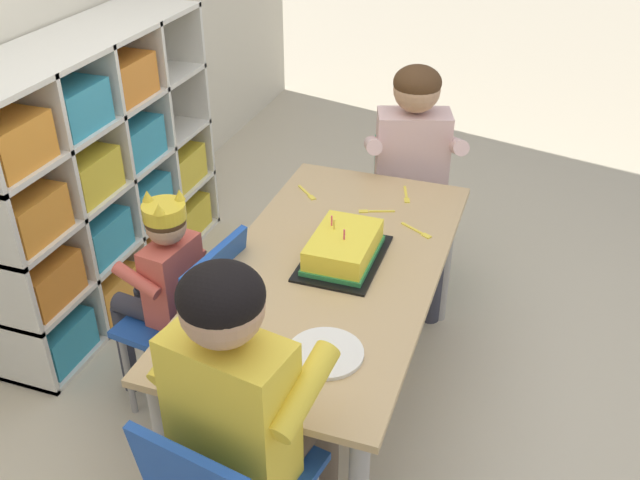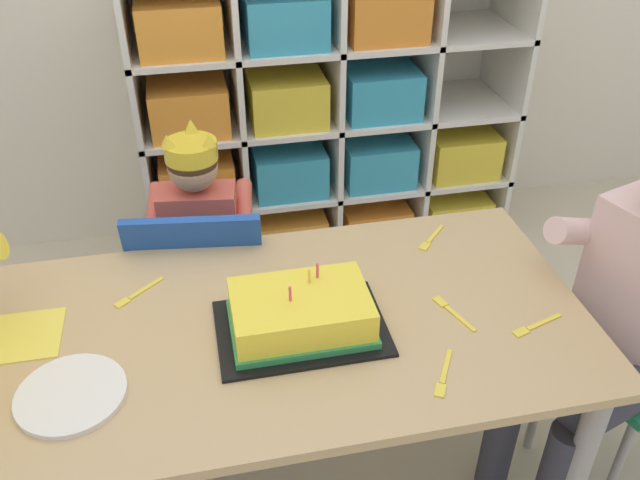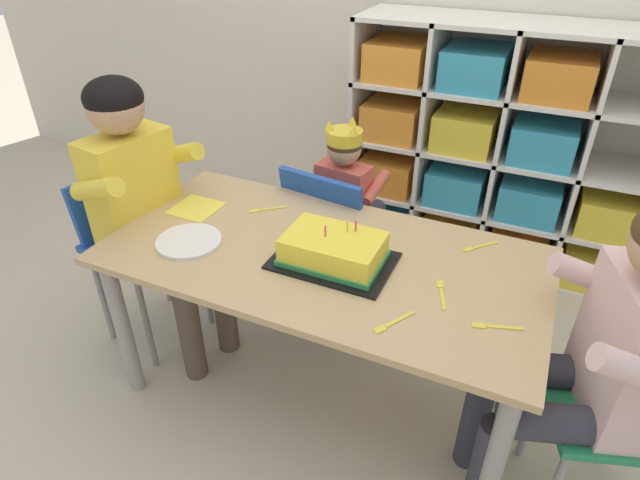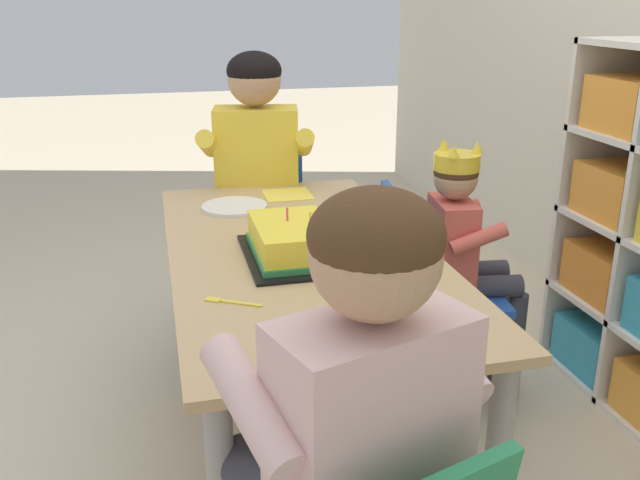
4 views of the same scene
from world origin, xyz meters
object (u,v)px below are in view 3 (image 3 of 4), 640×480
Objects in this scene: birthday_cake_on_tray at (333,251)px; fork_at_table_front_edge at (392,323)px; classroom_chair_blue at (334,229)px; classroom_chair_guest_side at (626,409)px; fork_near_cake_tray at (494,327)px; classroom_chair_adult_side at (136,237)px; fork_near_child_seat at (478,247)px; guest_at_table_side at (608,345)px; fork_by_napkin at (441,292)px; activity_table at (322,274)px; adult_helper_seated at (145,194)px; child_with_crown at (348,192)px; fork_beside_plate_stack at (265,210)px; paper_plate_stack at (189,241)px.

birthday_cake_on_tray is 0.32m from fork_at_table_front_edge.
classroom_chair_blue is at bearing 112.87° from birthday_cake_on_tray.
fork_near_cake_tray is at bearing -97.75° from classroom_chair_guest_side.
classroom_chair_adult_side is 0.87m from birthday_cake_on_tray.
fork_at_table_front_edge is 0.48m from fork_near_child_seat.
classroom_chair_blue reaches higher than classroom_chair_adult_side.
guest_at_table_side reaches higher than classroom_chair_blue.
fork_by_napkin is at bearing 134.57° from fork_near_cake_tray.
birthday_cake_on_tray is at bearing -30.26° from activity_table.
adult_helper_seated is at bearing -90.00° from classroom_chair_adult_side.
activity_table is 0.80m from classroom_chair_adult_side.
classroom_chair_adult_side is at bearing 156.72° from fork_near_cake_tray.
activity_table is 0.93m from classroom_chair_guest_side.
guest_at_table_side reaches higher than child_with_crown.
classroom_chair_guest_side is 4.95× the size of fork_near_cake_tray.
classroom_chair_blue is 5.29× the size of fork_near_cake_tray.
classroom_chair_guest_side is 0.67m from fork_at_table_front_edge.
classroom_chair_adult_side is at bearing -111.70° from guest_at_table_side.
fork_by_napkin is (-0.53, 0.02, 0.21)m from classroom_chair_guest_side.
adult_helper_seated is 1.06× the size of guest_at_table_side.
classroom_chair_guest_side is at bearing 157.45° from child_with_crown.
fork_beside_plate_stack and fork_by_napkin have the same top height.
child_with_crown is at bearing -89.33° from classroom_chair_blue.
guest_at_table_side is at bearing -90.00° from classroom_chair_guest_side.
classroom_chair_blue is 1.18m from classroom_chair_guest_side.
classroom_chair_guest_side is at bearing 162.67° from classroom_chair_blue.
fork_at_table_front_edge and fork_by_napkin have the same top height.
fork_by_napkin is (1.18, -0.05, 0.16)m from classroom_chair_adult_side.
adult_helper_seated is at bearing -109.80° from classroom_chair_guest_side.
fork_beside_plate_stack is at bearing 138.92° from fork_near_child_seat.
activity_table is at bearing 149.61° from fork_near_cake_tray.
adult_helper_seated is at bearing 47.68° from classroom_chair_blue.
adult_helper_seated is 1.65× the size of classroom_chair_guest_side.
classroom_chair_blue is at bearing 123.44° from fork_near_cake_tray.
fork_beside_plate_stack is at bearing 87.12° from fork_at_table_front_edge.
child_with_crown is 0.80m from fork_by_napkin.
classroom_chair_adult_side is 5.31× the size of fork_by_napkin.
guest_at_table_side is (0.81, -0.09, 0.10)m from activity_table.
child_with_crown reaches higher than classroom_chair_blue.
paper_plate_stack is 1.63× the size of fork_by_napkin.
classroom_chair_adult_side is at bearing 107.94° from fork_at_table_front_edge.
fork_at_table_front_edge is (1.10, -0.24, 0.16)m from classroom_chair_adult_side.
birthday_cake_on_tray reaches higher than classroom_chair_guest_side.
fork_beside_plate_stack is (0.49, 0.15, 0.16)m from classroom_chair_adult_side.
classroom_chair_blue is 0.56m from birthday_cake_on_tray.
activity_table is 0.35m from fork_beside_plate_stack.
classroom_chair_blue is 0.83m from fork_at_table_front_edge.
paper_plate_stack is (-1.34, -0.07, 0.21)m from classroom_chair_guest_side.
fork_near_child_seat is at bearing 150.25° from fork_by_napkin.
adult_helper_seated is at bearing 53.46° from child_with_crown.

